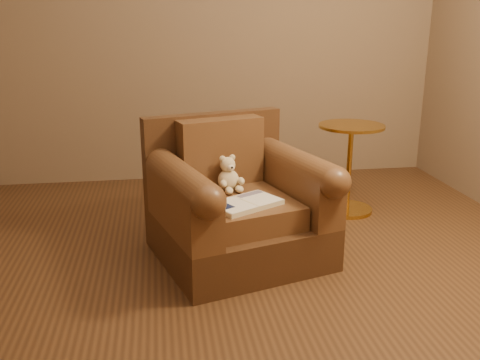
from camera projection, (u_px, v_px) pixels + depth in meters
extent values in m
plane|color=#4F311B|center=(238.00, 282.00, 2.85)|extent=(4.00, 4.00, 0.00)
cube|color=#7A624B|center=(201.00, 17.00, 4.35)|extent=(4.00, 0.02, 2.70)
cube|color=#442916|center=(239.00, 237.00, 3.12)|extent=(1.09, 1.06, 0.25)
cube|color=#442916|center=(213.00, 156.00, 3.33)|extent=(0.87, 0.33, 0.55)
cube|color=brown|center=(242.00, 209.00, 3.03)|extent=(0.67, 0.74, 0.13)
cube|color=brown|center=(220.00, 152.00, 3.21)|extent=(0.53, 0.28, 0.40)
cube|color=brown|center=(182.00, 205.00, 2.86)|extent=(0.38, 0.77, 0.28)
cube|color=brown|center=(296.00, 188.00, 3.15)|extent=(0.38, 0.77, 0.28)
cylinder|color=brown|center=(182.00, 180.00, 2.82)|extent=(0.38, 0.77, 0.18)
cylinder|color=brown|center=(297.00, 165.00, 3.11)|extent=(0.38, 0.77, 0.18)
ellipsoid|color=beige|center=(228.00, 180.00, 3.13)|extent=(0.12, 0.11, 0.13)
sphere|color=beige|center=(228.00, 165.00, 3.11)|extent=(0.09, 0.09, 0.09)
ellipsoid|color=beige|center=(222.00, 159.00, 3.09)|extent=(0.04, 0.02, 0.04)
ellipsoid|color=beige|center=(232.00, 158.00, 3.12)|extent=(0.04, 0.02, 0.04)
ellipsoid|color=beige|center=(231.00, 168.00, 3.08)|extent=(0.04, 0.03, 0.04)
sphere|color=black|center=(232.00, 168.00, 3.06)|extent=(0.01, 0.01, 0.01)
ellipsoid|color=beige|center=(223.00, 184.00, 3.06)|extent=(0.04, 0.08, 0.04)
ellipsoid|color=beige|center=(241.00, 181.00, 3.11)|extent=(0.04, 0.08, 0.04)
ellipsoid|color=beige|center=(229.00, 191.00, 3.06)|extent=(0.05, 0.08, 0.04)
ellipsoid|color=beige|center=(239.00, 189.00, 3.09)|extent=(0.05, 0.08, 0.04)
cube|color=beige|center=(246.00, 204.00, 2.87)|extent=(0.43, 0.37, 0.03)
cube|color=white|center=(233.00, 205.00, 2.82)|extent=(0.26, 0.28, 0.00)
cube|color=white|center=(259.00, 198.00, 2.93)|extent=(0.26, 0.28, 0.00)
cube|color=beige|center=(246.00, 201.00, 2.87)|extent=(0.12, 0.19, 0.00)
cube|color=#0F1638|center=(226.00, 206.00, 2.79)|extent=(0.09, 0.10, 0.00)
cube|color=slate|center=(250.00, 194.00, 2.98)|extent=(0.17, 0.12, 0.00)
cylinder|color=gold|center=(346.00, 209.00, 3.89)|extent=(0.37, 0.37, 0.03)
cylinder|color=gold|center=(349.00, 169.00, 3.80)|extent=(0.04, 0.04, 0.59)
cylinder|color=gold|center=(352.00, 126.00, 3.71)|extent=(0.46, 0.46, 0.02)
cylinder|color=gold|center=(352.00, 128.00, 3.72)|extent=(0.04, 0.04, 0.02)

